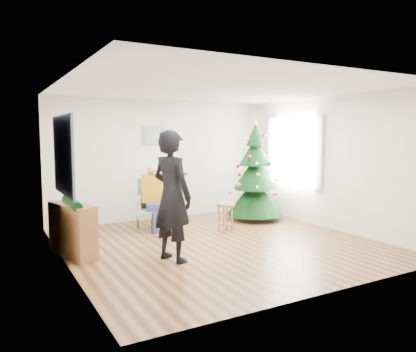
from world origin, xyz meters
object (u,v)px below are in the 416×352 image
console (73,230)px  stool (225,218)px  christmas_tree (255,175)px  armchair (155,211)px  standing_man (172,196)px

console → stool: bearing=-12.9°
stool → console: size_ratio=0.54×
christmas_tree → console: 4.15m
armchair → console: bearing=-127.2°
stool → armchair: (-1.07, 0.89, 0.08)m
christmas_tree → console: bearing=-167.8°
armchair → christmas_tree: bearing=16.1°
stool → standing_man: (-1.60, -1.13, 0.68)m
standing_man → console: standing_man is taller
armchair → stool: bearing=-18.4°
christmas_tree → armchair: (-2.25, 0.21, -0.63)m
armchair → standing_man: standing_man is taller
stool → armchair: bearing=140.2°
stool → armchair: armchair is taller
standing_man → christmas_tree: bearing=-77.0°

